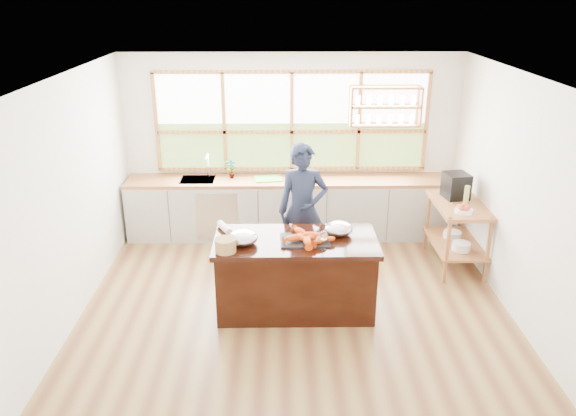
{
  "coord_description": "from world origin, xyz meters",
  "views": [
    {
      "loc": [
        -0.16,
        -5.96,
        3.55
      ],
      "look_at": [
        -0.08,
        0.15,
        1.14
      ],
      "focal_mm": 35.0,
      "sensor_mm": 36.0,
      "label": 1
    }
  ],
  "objects_px": {
    "cook": "(303,210)",
    "espresso_machine": "(456,186)",
    "island": "(295,274)",
    "wicker_basket": "(225,245)"
  },
  "relations": [
    {
      "from": "island",
      "to": "espresso_machine",
      "type": "relative_size",
      "value": 5.41
    },
    {
      "from": "island",
      "to": "cook",
      "type": "relative_size",
      "value": 1.05
    },
    {
      "from": "espresso_machine",
      "to": "wicker_basket",
      "type": "bearing_deg",
      "value": -160.92
    },
    {
      "from": "island",
      "to": "wicker_basket",
      "type": "bearing_deg",
      "value": -158.3
    },
    {
      "from": "espresso_machine",
      "to": "island",
      "type": "bearing_deg",
      "value": -158.61
    },
    {
      "from": "island",
      "to": "cook",
      "type": "bearing_deg",
      "value": 83.01
    },
    {
      "from": "cook",
      "to": "espresso_machine",
      "type": "xyz_separation_m",
      "value": [
        2.07,
        0.38,
        0.19
      ]
    },
    {
      "from": "cook",
      "to": "espresso_machine",
      "type": "distance_m",
      "value": 2.12
    },
    {
      "from": "wicker_basket",
      "to": "cook",
      "type": "bearing_deg",
      "value": 54.83
    },
    {
      "from": "cook",
      "to": "espresso_machine",
      "type": "height_order",
      "value": "cook"
    }
  ]
}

